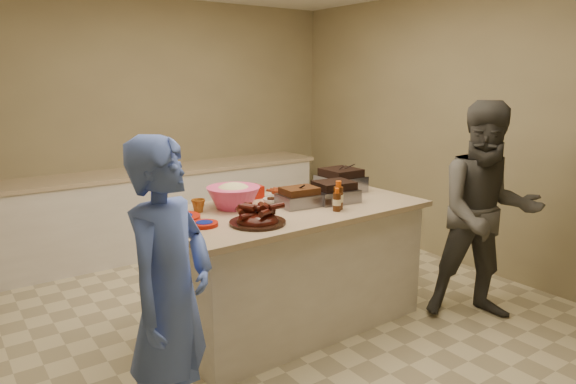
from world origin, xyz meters
TOP-DOWN VIEW (x-y plane):
  - room at (0.00, 0.00)m, footprint 4.50×5.00m
  - back_counter at (0.00, 2.20)m, footprint 3.60×0.64m
  - island at (0.09, -0.04)m, footprint 1.98×1.07m
  - rib_platter at (-0.36, -0.29)m, footprint 0.42×0.42m
  - pulled_pork_tray at (0.14, -0.07)m, footprint 0.32×0.25m
  - brisket_tray at (0.44, -0.11)m, footprint 0.36×0.31m
  - roasting_pan at (0.73, 0.14)m, footprint 0.33×0.33m
  - coleslaw_bowl at (-0.28, 0.17)m, footprint 0.40×0.40m
  - sausage_plate at (0.22, 0.25)m, footprint 0.33×0.33m
  - mac_cheese_dish at (0.74, 0.27)m, footprint 0.27×0.21m
  - bbq_bottle_a at (0.32, -0.30)m, footprint 0.07×0.07m
  - bbq_bottle_b at (0.27, -0.34)m, footprint 0.06×0.06m
  - mustard_bottle at (-0.20, 0.20)m, footprint 0.05×0.05m
  - sauce_bowl at (0.01, 0.12)m, footprint 0.13×0.04m
  - plate_stack_large at (-0.75, 0.08)m, footprint 0.28×0.28m
  - plate_stack_small at (-0.67, -0.14)m, footprint 0.18×0.18m
  - plastic_cup at (-0.55, 0.21)m, footprint 0.10×0.09m
  - basket_stack at (-0.03, 0.37)m, footprint 0.20×0.15m
  - guest_gray at (1.37, -0.82)m, footprint 1.69×1.85m

SIDE VIEW (x-z plane):
  - room at x=0.00m, z-range -1.35..1.35m
  - island at x=0.09m, z-range -0.46..0.46m
  - guest_gray at x=1.37m, z-range -0.32..0.32m
  - back_counter at x=0.00m, z-range 0.00..0.90m
  - rib_platter at x=-0.36m, z-range 0.85..1.00m
  - pulled_pork_tray at x=0.14m, z-range 0.88..0.97m
  - brisket_tray at x=0.44m, z-range 0.88..0.98m
  - roasting_pan at x=0.73m, z-range 0.86..0.99m
  - coleslaw_bowl at x=-0.28m, z-range 0.79..1.06m
  - sausage_plate at x=0.22m, z-range 0.90..0.95m
  - mac_cheese_dish at x=0.74m, z-range 0.89..0.96m
  - bbq_bottle_a at x=0.32m, z-range 0.82..1.03m
  - mustard_bottle at x=-0.20m, z-range 0.86..0.99m
  - sauce_bowl at x=0.01m, z-range 0.86..0.99m
  - plate_stack_large at x=-0.75m, z-range 0.91..0.94m
  - plate_stack_small at x=-0.67m, z-range 0.91..0.94m
  - plastic_cup at x=-0.55m, z-range 0.88..0.98m
  - basket_stack at x=-0.03m, z-range 0.88..0.98m
  - bbq_bottle_b at x=0.27m, z-range 0.84..1.01m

